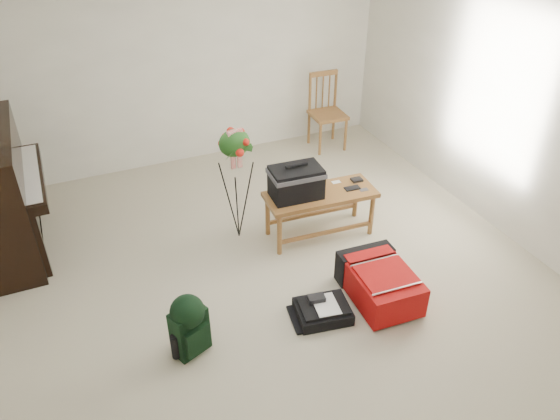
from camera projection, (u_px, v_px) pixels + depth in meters
name	position (u px, v px, depth m)	size (l,w,h in m)	color
floor	(277.00, 285.00, 5.02)	(5.00, 5.50, 0.01)	#C0B89B
ceiling	(276.00, 2.00, 3.64)	(5.00, 5.50, 0.01)	white
wall_back	(184.00, 63.00, 6.43)	(5.00, 0.04, 2.50)	white
wall_right	(518.00, 115.00, 5.17)	(0.04, 5.50, 2.50)	white
bench	(304.00, 186.00, 5.32)	(1.14, 0.52, 0.86)	#9C6A33
dining_chair	(327.00, 112.00, 7.13)	(0.45, 0.45, 0.99)	#9C6A33
red_suitcase	(376.00, 279.00, 4.83)	(0.55, 0.78, 0.32)	red
black_duffel	(323.00, 310.00, 4.65)	(0.50, 0.43, 0.19)	black
green_backpack	(189.00, 323.00, 4.20)	(0.32, 0.30, 0.55)	black
flower_stand	(237.00, 186.00, 5.33)	(0.44, 0.44, 1.24)	black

